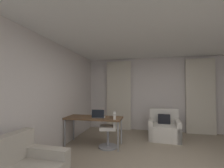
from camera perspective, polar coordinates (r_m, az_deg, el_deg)
name	(u,v)px	position (r m, az deg, el deg)	size (l,w,h in m)	color
wall_window	(157,94)	(5.77, 16.30, -3.58)	(5.12, 0.06, 2.60)	silver
wall_left	(38,98)	(3.47, -25.82, -4.82)	(0.06, 6.12, 2.60)	silver
ceiling	(169,22)	(2.97, 20.31, 20.76)	(5.12, 6.12, 0.06)	white
curtain_left_panel	(119,95)	(5.71, 2.47, -4.16)	(0.90, 0.06, 2.50)	beige
curtain_right_panel	(200,96)	(5.90, 29.88, -3.87)	(0.90, 0.06, 2.50)	beige
armchair	(164,129)	(5.07, 18.75, -15.47)	(0.94, 0.92, 0.85)	silver
desk	(94,119)	(4.23, -6.76, -12.86)	(1.50, 0.60, 0.74)	brown
desk_chair	(110,132)	(4.11, -0.92, -17.29)	(0.48, 0.48, 0.88)	gray
laptop	(98,116)	(4.10, -5.02, -11.70)	(0.34, 0.27, 0.22)	#ADADB2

